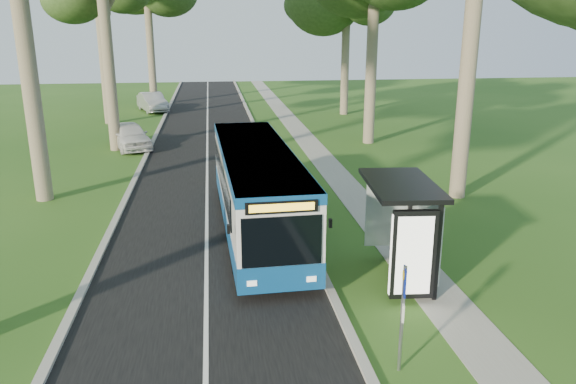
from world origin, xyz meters
The scene contains 12 objects.
ground centered at (0.00, 0.00, 0.00)m, with size 120.00×120.00×0.00m, color #2A541A.
road centered at (-3.50, 10.00, 0.01)m, with size 7.00×100.00×0.02m, color black.
kerb_east centered at (0.00, 10.00, 0.06)m, with size 0.25×100.00×0.12m, color #9E9B93.
kerb_west centered at (-7.00, 10.00, 0.06)m, with size 0.25×100.00×0.12m, color #9E9B93.
centre_line centered at (-3.50, 10.00, 0.02)m, with size 0.12×100.00×0.01m, color white.
footpath centered at (3.00, 10.00, 0.01)m, with size 1.50×100.00×0.02m, color gray.
bus centered at (-1.64, 2.90, 1.59)m, with size 2.82×11.66×3.07m.
bus_stop_sign centered at (0.73, -6.26, 1.56)m, with size 0.13×0.35×2.50m.
bus_shelter centered at (2.32, -2.19, 2.12)m, with size 2.16×3.62×2.99m.
litter_bin centered at (0.55, 3.13, 0.47)m, with size 0.53×0.53×0.94m.
car_white centered at (-8.17, 18.31, 0.80)m, with size 1.90×4.71×1.60m, color silver.
car_silver centered at (-8.25, 33.84, 0.81)m, with size 1.72×4.94×1.63m, color #A3A6AA.
Camera 1 is at (-3.15, -16.57, 7.33)m, focal length 35.00 mm.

